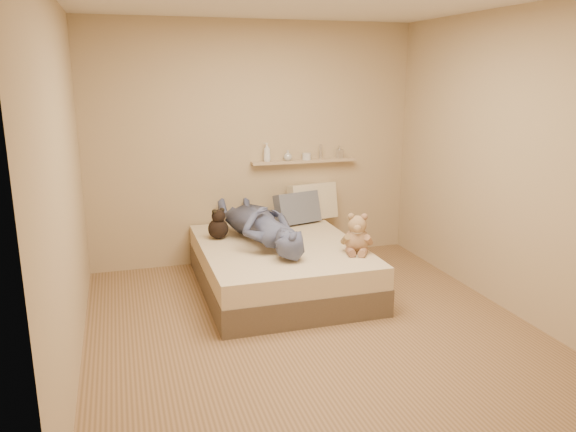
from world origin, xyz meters
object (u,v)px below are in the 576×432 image
object	(u,v)px
bed	(280,266)
teddy_bear	(357,236)
game_console	(292,244)
pillow_cream	(312,202)
dark_plush	(218,226)
pillow_grey	(297,208)
wall_shelf	(304,161)
person	(260,223)

from	to	relation	value
bed	teddy_bear	distance (m)	0.85
game_console	pillow_cream	world-z (taller)	pillow_cream
dark_plush	pillow_cream	bearing A→B (deg)	22.12
pillow_grey	bed	bearing A→B (deg)	-120.21
wall_shelf	bed	bearing A→B (deg)	-121.18
wall_shelf	game_console	bearing A→B (deg)	-112.28
teddy_bear	pillow_grey	distance (m)	1.16
teddy_bear	pillow_grey	size ratio (longest dim) A/B	0.75
bed	pillow_grey	distance (m)	0.89
bed	person	world-z (taller)	person
teddy_bear	pillow_cream	world-z (taller)	pillow_cream
pillow_cream	wall_shelf	distance (m)	0.46
pillow_grey	wall_shelf	bearing A→B (deg)	55.92
teddy_bear	wall_shelf	bearing A→B (deg)	92.36
game_console	person	distance (m)	0.66
bed	game_console	size ratio (longest dim) A/B	10.25
game_console	dark_plush	distance (m)	1.00
pillow_cream	pillow_grey	distance (m)	0.27
game_console	dark_plush	xyz separation A→B (m)	(-0.50, 0.87, -0.02)
pillow_cream	game_console	bearing A→B (deg)	-116.13
game_console	pillow_grey	distance (m)	1.28
pillow_cream	dark_plush	bearing A→B (deg)	-157.88
bed	dark_plush	bearing A→B (deg)	145.80
game_console	wall_shelf	distance (m)	1.61
pillow_grey	person	distance (m)	0.79
pillow_cream	pillow_grey	world-z (taller)	pillow_cream
bed	game_console	bearing A→B (deg)	-93.61
teddy_bear	pillow_grey	bearing A→B (deg)	100.11
game_console	person	bearing A→B (deg)	100.95
pillow_grey	game_console	bearing A→B (deg)	-109.85
pillow_cream	bed	bearing A→B (deg)	-127.04
teddy_bear	person	xyz separation A→B (m)	(-0.76, 0.59, 0.03)
pillow_cream	pillow_grey	xyz separation A→B (m)	(-0.22, -0.14, -0.03)
pillow_grey	wall_shelf	size ratio (longest dim) A/B	0.42
teddy_bear	pillow_grey	xyz separation A→B (m)	(-0.20, 1.15, 0.01)
pillow_grey	person	xyz separation A→B (m)	(-0.56, -0.55, 0.01)
pillow_grey	wall_shelf	xyz separation A→B (m)	(0.15, 0.22, 0.48)
bed	person	distance (m)	0.46
pillow_grey	wall_shelf	world-z (taller)	wall_shelf
dark_plush	wall_shelf	bearing A→B (deg)	26.95
game_console	teddy_bear	world-z (taller)	teddy_bear
teddy_bear	wall_shelf	size ratio (longest dim) A/B	0.31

